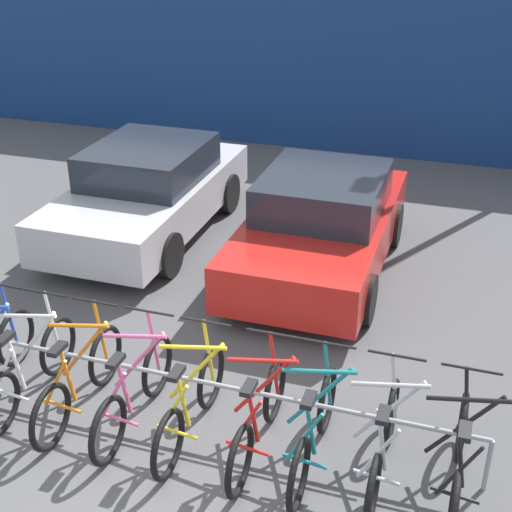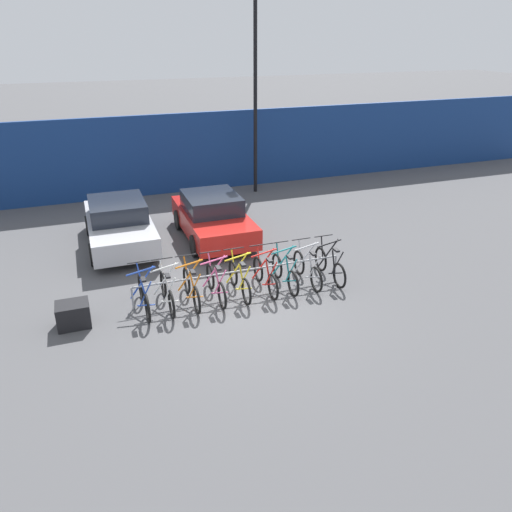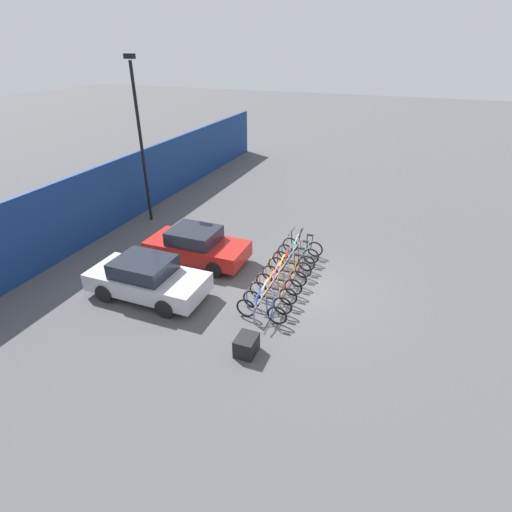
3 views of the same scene
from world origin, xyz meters
name	(u,v)px [view 1 (image 1 of 3)]	position (x,y,z in m)	size (l,w,h in m)	color
ground_plane	(163,470)	(0.00, 0.00, 0.00)	(120.00, 120.00, 0.00)	#4C4C4F
hoarding_wall	(364,77)	(0.00, 9.50, 1.54)	(36.00, 0.16, 3.08)	navy
bike_rack	(204,386)	(0.15, 0.68, 0.50)	(5.34, 0.04, 0.57)	gray
bicycle_white	(29,370)	(-1.71, 0.53, 0.38)	(0.68, 1.71, 1.05)	black
bicycle_orange	(79,380)	(-1.13, 0.53, 0.38)	(0.68, 1.71, 1.05)	black
bicycle_pink	(134,392)	(-0.53, 0.53, 0.38)	(0.68, 1.71, 1.05)	black
bicycle_yellow	(191,404)	(0.07, 0.53, 0.38)	(0.68, 1.71, 1.05)	black
bicycle_red	(258,419)	(0.75, 0.53, 0.38)	(0.68, 1.71, 1.05)	black
bicycle_teal	(314,431)	(1.28, 0.53, 0.38)	(0.68, 1.71, 1.05)	black
bicycle_silver	(383,445)	(1.90, 0.53, 0.38)	(0.68, 1.71, 1.05)	black
bicycle_black	(458,462)	(2.55, 0.53, 0.38)	(0.68, 1.71, 1.05)	black
car_silver	(148,191)	(-2.35, 4.67, 0.69)	(1.91, 4.09, 1.40)	#B7B7BC
car_red	(321,225)	(0.43, 4.28, 0.69)	(1.91, 3.97, 1.40)	red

